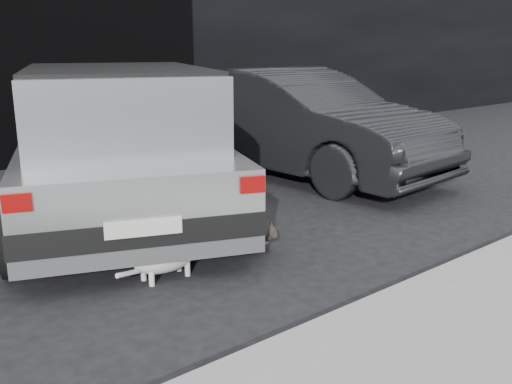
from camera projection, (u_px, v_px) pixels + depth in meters
ground at (165, 230)px, 5.74m from camera, size 80.00×80.00×0.00m
building_facade at (34, 4)px, 10.19m from camera, size 34.00×4.00×5.00m
garage_opening at (86, 77)px, 8.99m from camera, size 4.00×0.10×2.60m
curb at (451, 279)px, 4.40m from camera, size 18.00×0.25×0.12m
silver_hatchback at (118, 137)px, 5.99m from camera, size 3.39×4.71×1.59m
second_car at (295, 122)px, 8.04m from camera, size 1.89×4.59×1.48m
cat_siamese at (250, 233)px, 5.23m from camera, size 0.32×0.87×0.30m
cat_white at (169, 255)px, 4.54m from camera, size 0.82×0.29×0.38m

